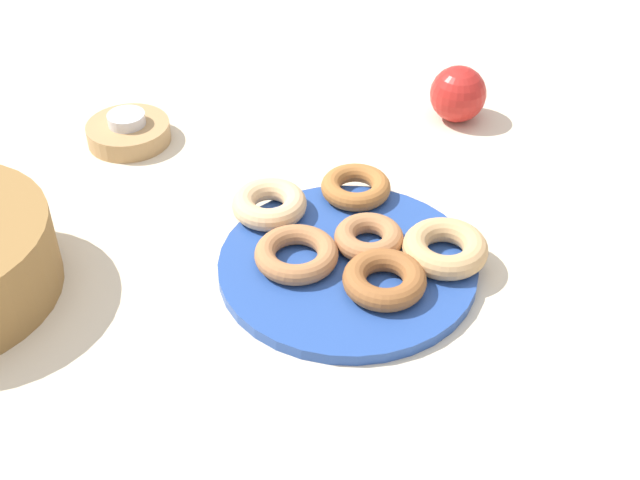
{
  "coord_description": "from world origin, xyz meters",
  "views": [
    {
      "loc": [
        -0.69,
        0.06,
        0.61
      ],
      "look_at": [
        0.0,
        0.03,
        0.04
      ],
      "focal_mm": 47.38,
      "sensor_mm": 36.0,
      "label": 1
    }
  ],
  "objects_px": {
    "donut_0": "(384,280)",
    "donut_1": "(296,252)",
    "donut_2": "(445,248)",
    "donut_4": "(269,204)",
    "donut_5": "(356,187)",
    "candle_holder": "(129,133)",
    "tealight": "(126,119)",
    "donut_3": "(369,238)",
    "apple": "(458,94)",
    "donut_plate": "(348,265)"
  },
  "relations": [
    {
      "from": "donut_0",
      "to": "donut_1",
      "type": "xyz_separation_m",
      "value": [
        0.05,
        0.09,
        -0.0
      ]
    },
    {
      "from": "donut_2",
      "to": "donut_4",
      "type": "xyz_separation_m",
      "value": [
        0.09,
        0.19,
        -0.0
      ]
    },
    {
      "from": "donut_5",
      "to": "candle_holder",
      "type": "xyz_separation_m",
      "value": [
        0.15,
        0.29,
        -0.01
      ]
    },
    {
      "from": "donut_1",
      "to": "tealight",
      "type": "distance_m",
      "value": 0.35
    },
    {
      "from": "donut_0",
      "to": "donut_4",
      "type": "bearing_deg",
      "value": 41.52
    },
    {
      "from": "donut_3",
      "to": "apple",
      "type": "relative_size",
      "value": 1.0
    },
    {
      "from": "donut_1",
      "to": "tealight",
      "type": "height_order",
      "value": "tealight"
    },
    {
      "from": "donut_2",
      "to": "apple",
      "type": "relative_size",
      "value": 1.21
    },
    {
      "from": "donut_5",
      "to": "tealight",
      "type": "distance_m",
      "value": 0.33
    },
    {
      "from": "donut_2",
      "to": "candle_holder",
      "type": "xyz_separation_m",
      "value": [
        0.27,
        0.38,
        -0.01
      ]
    },
    {
      "from": "donut_2",
      "to": "donut_0",
      "type": "bearing_deg",
      "value": 123.59
    },
    {
      "from": "donut_plate",
      "to": "candle_holder",
      "type": "height_order",
      "value": "candle_holder"
    },
    {
      "from": "candle_holder",
      "to": "tealight",
      "type": "bearing_deg",
      "value": 0.0
    },
    {
      "from": "donut_0",
      "to": "apple",
      "type": "distance_m",
      "value": 0.38
    },
    {
      "from": "donut_5",
      "to": "apple",
      "type": "xyz_separation_m",
      "value": [
        0.19,
        -0.15,
        0.01
      ]
    },
    {
      "from": "tealight",
      "to": "donut_5",
      "type": "bearing_deg",
      "value": -117.84
    },
    {
      "from": "donut_4",
      "to": "donut_5",
      "type": "xyz_separation_m",
      "value": [
        0.03,
        -0.1,
        -0.0
      ]
    },
    {
      "from": "donut_2",
      "to": "donut_3",
      "type": "bearing_deg",
      "value": 73.71
    },
    {
      "from": "donut_2",
      "to": "donut_4",
      "type": "relative_size",
      "value": 1.07
    },
    {
      "from": "donut_1",
      "to": "candle_holder",
      "type": "relative_size",
      "value": 0.83
    },
    {
      "from": "donut_4",
      "to": "donut_0",
      "type": "bearing_deg",
      "value": -138.48
    },
    {
      "from": "donut_3",
      "to": "donut_0",
      "type": "bearing_deg",
      "value": -171.93
    },
    {
      "from": "donut_4",
      "to": "tealight",
      "type": "bearing_deg",
      "value": 45.33
    },
    {
      "from": "tealight",
      "to": "apple",
      "type": "distance_m",
      "value": 0.44
    },
    {
      "from": "donut_0",
      "to": "donut_3",
      "type": "distance_m",
      "value": 0.07
    },
    {
      "from": "donut_2",
      "to": "candle_holder",
      "type": "relative_size",
      "value": 0.85
    },
    {
      "from": "donut_plate",
      "to": "donut_3",
      "type": "distance_m",
      "value": 0.04
    },
    {
      "from": "donut_0",
      "to": "tealight",
      "type": "xyz_separation_m",
      "value": [
        0.32,
        0.31,
        0.01
      ]
    },
    {
      "from": "donut_plate",
      "to": "donut_3",
      "type": "height_order",
      "value": "donut_3"
    },
    {
      "from": "donut_plate",
      "to": "tealight",
      "type": "xyz_separation_m",
      "value": [
        0.27,
        0.27,
        0.03
      ]
    },
    {
      "from": "tealight",
      "to": "donut_1",
      "type": "bearing_deg",
      "value": -141.23
    },
    {
      "from": "donut_plate",
      "to": "apple",
      "type": "height_order",
      "value": "apple"
    },
    {
      "from": "donut_2",
      "to": "donut_4",
      "type": "height_order",
      "value": "same"
    },
    {
      "from": "tealight",
      "to": "donut_0",
      "type": "bearing_deg",
      "value": -136.21
    },
    {
      "from": "donut_4",
      "to": "apple",
      "type": "relative_size",
      "value": 1.13
    },
    {
      "from": "donut_2",
      "to": "donut_3",
      "type": "xyz_separation_m",
      "value": [
        0.02,
        0.08,
        -0.0
      ]
    },
    {
      "from": "donut_5",
      "to": "candle_holder",
      "type": "distance_m",
      "value": 0.33
    },
    {
      "from": "donut_0",
      "to": "donut_5",
      "type": "distance_m",
      "value": 0.17
    },
    {
      "from": "donut_0",
      "to": "donut_5",
      "type": "relative_size",
      "value": 1.06
    },
    {
      "from": "donut_3",
      "to": "apple",
      "type": "height_order",
      "value": "apple"
    },
    {
      "from": "donut_3",
      "to": "candle_holder",
      "type": "height_order",
      "value": "donut_3"
    },
    {
      "from": "tealight",
      "to": "donut_2",
      "type": "bearing_deg",
      "value": -125.92
    },
    {
      "from": "donut_3",
      "to": "donut_5",
      "type": "height_order",
      "value": "same"
    },
    {
      "from": "donut_plate",
      "to": "donut_5",
      "type": "distance_m",
      "value": 0.12
    },
    {
      "from": "donut_5",
      "to": "apple",
      "type": "bearing_deg",
      "value": -38.78
    },
    {
      "from": "donut_1",
      "to": "donut_2",
      "type": "xyz_separation_m",
      "value": [
        -0.0,
        -0.16,
        0.0
      ]
    },
    {
      "from": "candle_holder",
      "to": "apple",
      "type": "height_order",
      "value": "apple"
    },
    {
      "from": "donut_5",
      "to": "tealight",
      "type": "height_order",
      "value": "tealight"
    },
    {
      "from": "donut_plate",
      "to": "donut_0",
      "type": "xyz_separation_m",
      "value": [
        -0.05,
        -0.03,
        0.02
      ]
    },
    {
      "from": "donut_5",
      "to": "donut_3",
      "type": "bearing_deg",
      "value": -175.92
    }
  ]
}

